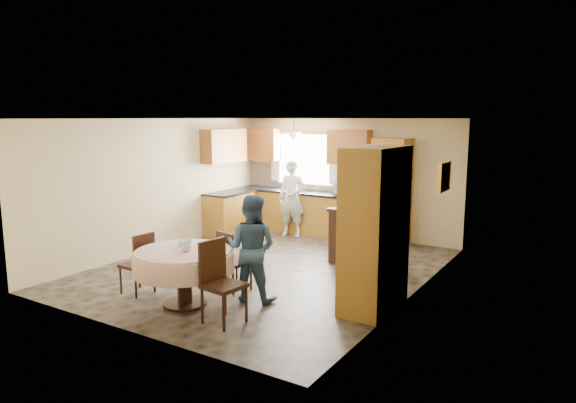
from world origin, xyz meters
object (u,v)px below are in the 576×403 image
Objects in this scene: oven_tower at (391,192)px; person_dining at (252,248)px; sideboard at (365,241)px; chair_left at (140,261)px; chair_right at (219,277)px; chair_back at (231,258)px; person_sink at (292,198)px; dining_table at (184,262)px; cupboard at (375,229)px.

person_dining is (-0.48, -4.05, -0.32)m from oven_tower.
chair_left is at bearing -112.02° from sideboard.
sideboard is 1.24× the size of chair_right.
chair_left is 1.00× the size of chair_back.
oven_tower is at bearing 111.82° from sideboard.
person_sink is (-1.69, 4.49, 0.25)m from chair_right.
person_sink reaches higher than chair_back.
chair_right is at bearing 134.48° from chair_back.
cupboard is at bearing 29.24° from dining_table.
chair_right reaches higher than sideboard.
dining_table is 0.79m from chair_right.
person_dining is (-1.55, -0.60, -0.33)m from cupboard.
chair_back is at bearing -84.55° from person_sink.
chair_right is 4.80m from person_sink.
sideboard is at bearing 145.91° from chair_left.
dining_table is 1.31× the size of chair_right.
cupboard is at bearing 115.03° from chair_left.
chair_left is (-3.06, -1.25, -0.58)m from cupboard.
sideboard is 2.40m from person_dining.
cupboard is 2.40× the size of chair_left.
person_dining is at bearing 15.05° from chair_right.
chair_back is (0.18, 0.78, -0.10)m from dining_table.
person_sink is at bearing 163.81° from sideboard.
person_sink reaches higher than sideboard.
sideboard is 0.59× the size of cupboard.
chair_right is (1.61, -0.18, 0.07)m from chair_left.
person_sink is at bearing -59.16° from chair_back.
oven_tower reaches higher than chair_back.
oven_tower is 0.98× the size of cupboard.
person_sink is at bearing -78.79° from person_dining.
dining_table is 0.85m from chair_left.
sideboard is 1.42× the size of chair_back.
chair_back is at bearing 38.91° from chair_right.
sideboard is at bearing -83.11° from oven_tower.
cupboard is 3.35m from chair_left.
sideboard is at bearing 117.01° from cupboard.
cupboard is (1.07, -3.45, 0.02)m from oven_tower.
cupboard is at bearing -153.75° from chair_back.
cupboard is 1.45× the size of person_dining.
chair_back is 0.60× the size of person_dining.
cupboard reaches higher than dining_table.
person_dining reaches higher than chair_left.
oven_tower is 2.36× the size of chair_left.
dining_table is at bearing 93.36° from chair_left.
cupboard is 2.16m from chair_back.
person_sink is at bearing 102.15° from dining_table.
person_sink is at bearing 28.45° from chair_right.
chair_right is (0.58, -0.97, 0.07)m from chair_back.
cupboard is at bearing -56.25° from person_sink.
person_dining is at bearing 116.12° from chair_left.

